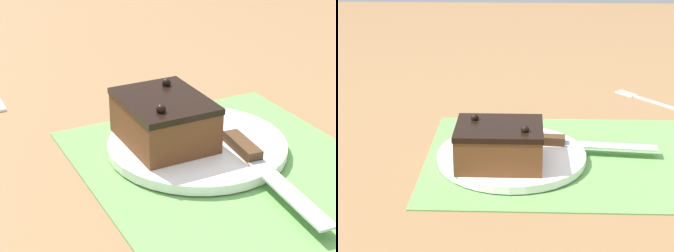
% 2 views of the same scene
% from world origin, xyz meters
% --- Properties ---
extents(ground_plane, '(3.00, 3.00, 0.00)m').
position_xyz_m(ground_plane, '(0.00, 0.00, 0.00)').
color(ground_plane, olive).
extents(placemat_woven, '(0.46, 0.34, 0.00)m').
position_xyz_m(placemat_woven, '(0.00, 0.00, 0.00)').
color(placemat_woven, '#609E4C').
rests_on(placemat_woven, ground_plane).
extents(cake_plate, '(0.23, 0.23, 0.01)m').
position_xyz_m(cake_plate, '(-0.09, -0.01, 0.01)').
color(cake_plate, white).
rests_on(cake_plate, placemat_woven).
extents(chocolate_cake, '(0.13, 0.10, 0.07)m').
position_xyz_m(chocolate_cake, '(-0.11, -0.05, 0.05)').
color(chocolate_cake, brown).
rests_on(chocolate_cake, cake_plate).
extents(serving_knife, '(0.21, 0.04, 0.01)m').
position_xyz_m(serving_knife, '(-0.01, 0.02, 0.02)').
color(serving_knife, '#472D19').
rests_on(serving_knife, cake_plate).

